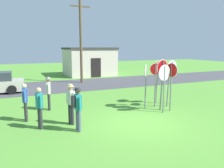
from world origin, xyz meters
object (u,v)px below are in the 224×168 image
(utility_pole, at_px, (81,40))
(person_with_sunhat, at_px, (25,100))
(person_in_blue, at_px, (49,91))
(person_in_dark_shirt, at_px, (77,106))
(stop_sign_rear_right, at_px, (157,74))
(stop_sign_rear_left, at_px, (162,75))
(stop_sign_leaning_left, at_px, (146,79))
(stop_sign_far_back, at_px, (172,74))
(stop_sign_leaning_right, at_px, (171,79))
(stop_sign_low_front, at_px, (168,81))
(stop_sign_tallest, at_px, (156,78))
(person_on_left, at_px, (39,106))
(person_near_signs, at_px, (71,102))
(stop_sign_center_cluster, at_px, (164,80))

(utility_pole, bearing_deg, person_with_sunhat, -119.38)
(person_in_blue, bearing_deg, person_in_dark_shirt, -80.71)
(stop_sign_rear_right, relative_size, person_with_sunhat, 1.49)
(person_in_blue, bearing_deg, stop_sign_rear_left, -24.43)
(stop_sign_leaning_left, bearing_deg, stop_sign_far_back, 4.73)
(utility_pole, xyz_separation_m, stop_sign_leaning_right, (1.53, -10.91, -2.22))
(stop_sign_low_front, bearing_deg, stop_sign_far_back, 37.87)
(stop_sign_tallest, distance_m, person_on_left, 6.23)
(person_in_blue, xyz_separation_m, person_in_dark_shirt, (0.58, -3.53, 0.03))
(stop_sign_leaning_left, bearing_deg, person_in_blue, 159.67)
(stop_sign_rear_left, distance_m, person_on_left, 6.17)
(utility_pole, bearing_deg, stop_sign_tallest, -82.93)
(person_near_signs, relative_size, person_on_left, 1.03)
(stop_sign_rear_right, bearing_deg, stop_sign_leaning_left, -151.74)
(utility_pole, relative_size, stop_sign_center_cluster, 3.08)
(person_on_left, bearing_deg, stop_sign_center_cluster, -2.20)
(stop_sign_tallest, height_order, person_on_left, stop_sign_tallest)
(stop_sign_tallest, distance_m, stop_sign_low_front, 0.75)
(person_near_signs, distance_m, person_on_left, 1.27)
(stop_sign_rear_right, bearing_deg, stop_sign_leaning_right, -100.34)
(utility_pole, xyz_separation_m, stop_sign_rear_left, (1.19, -10.60, -2.08))
(stop_sign_leaning_right, height_order, person_with_sunhat, stop_sign_leaning_right)
(person_in_dark_shirt, bearing_deg, stop_sign_tallest, 19.62)
(utility_pole, distance_m, stop_sign_tallest, 10.31)
(stop_sign_low_front, distance_m, stop_sign_rear_right, 0.95)
(stop_sign_leaning_right, height_order, person_near_signs, stop_sign_leaning_right)
(stop_sign_far_back, bearing_deg, stop_sign_tallest, -171.32)
(stop_sign_tallest, distance_m, person_with_sunhat, 6.67)
(person_on_left, bearing_deg, stop_sign_low_front, 4.88)
(person_with_sunhat, bearing_deg, stop_sign_tallest, -3.62)
(utility_pole, bearing_deg, person_in_blue, -117.04)
(stop_sign_tallest, bearing_deg, utility_pole, 97.07)
(person_on_left, xyz_separation_m, person_in_dark_shirt, (1.32, -0.91, 0.06))
(stop_sign_rear_right, xyz_separation_m, stop_sign_leaning_right, (-0.29, -1.61, -0.04))
(stop_sign_rear_left, distance_m, person_in_dark_shirt, 4.98)
(stop_sign_rear_right, relative_size, person_in_dark_shirt, 1.45)
(stop_sign_low_front, height_order, person_in_dark_shirt, stop_sign_low_front)
(stop_sign_tallest, xyz_separation_m, stop_sign_leaning_right, (0.30, -0.93, 0.05))
(stop_sign_low_front, height_order, stop_sign_rear_right, stop_sign_rear_right)
(stop_sign_leaning_left, xyz_separation_m, stop_sign_rear_right, (1.20, 0.64, 0.13))
(person_in_blue, distance_m, person_in_dark_shirt, 3.58)
(person_near_signs, bearing_deg, person_on_left, 178.98)
(stop_sign_rear_left, bearing_deg, stop_sign_rear_right, 63.97)
(person_in_dark_shirt, bearing_deg, person_on_left, 145.32)
(stop_sign_low_front, xyz_separation_m, person_in_dark_shirt, (-5.52, -1.49, -0.44))
(person_near_signs, xyz_separation_m, person_in_dark_shirt, (0.05, -0.89, 0.03))
(stop_sign_rear_right, height_order, stop_sign_rear_left, stop_sign_rear_left)
(stop_sign_rear_left, xyz_separation_m, person_in_blue, (-5.36, 2.43, -0.85))
(person_in_blue, relative_size, person_in_dark_shirt, 1.00)
(stop_sign_tallest, bearing_deg, person_in_dark_shirt, -160.38)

